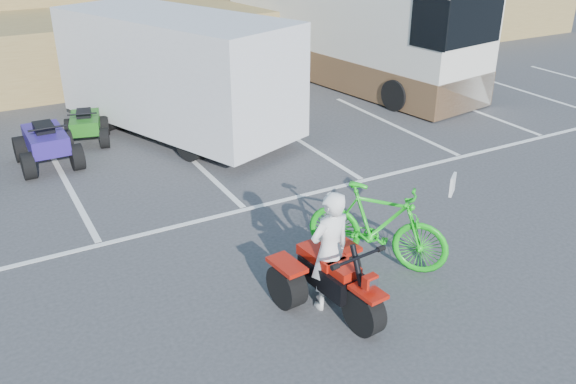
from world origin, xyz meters
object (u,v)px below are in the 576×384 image
quad_atv_blue (50,165)px  rider (330,251)px  red_trike_atv (335,310)px  green_dirt_bike (377,226)px  quad_atv_green (88,142)px  cargo_trailer (176,71)px  rv_motorhome (345,32)px

quad_atv_blue → rider: bearing=-71.3°
red_trike_atv → quad_atv_blue: bearing=103.3°
green_dirt_bike → quad_atv_green: (-2.80, 7.70, -0.67)m
green_dirt_bike → quad_atv_green: size_ratio=1.63×
quad_atv_green → cargo_trailer: bearing=3.0°
rider → green_dirt_bike: 1.39m
cargo_trailer → quad_atv_green: bearing=147.8°
green_dirt_bike → cargo_trailer: (-0.61, 7.28, 0.89)m
rv_motorhome → cargo_trailer: bearing=-168.7°
cargo_trailer → quad_atv_green: size_ratio=4.84×
rider → quad_atv_blue: bearing=-76.4°
red_trike_atv → rv_motorhome: bearing=49.8°
green_dirt_bike → red_trike_atv: bearing=172.9°
green_dirt_bike → quad_atv_blue: bearing=81.9°
green_dirt_bike → quad_atv_blue: (-3.83, 6.69, -0.67)m
cargo_trailer → quad_atv_green: 2.72m
red_trike_atv → rv_motorhome: size_ratio=0.18×
green_dirt_bike → rv_motorhome: (5.82, 9.64, 0.82)m
cargo_trailer → green_dirt_bike: bearing=-106.4°
red_trike_atv → rider: bearing=90.0°
red_trike_atv → rider: 0.90m
red_trike_atv → green_dirt_bike: 1.58m
rv_motorhome → quad_atv_blue: rv_motorhome is taller
red_trike_atv → quad_atv_green: red_trike_atv is taller
green_dirt_bike → cargo_trailer: 7.36m
green_dirt_bike → quad_atv_green: bearing=72.1°
red_trike_atv → quad_atv_green: size_ratio=1.26×
red_trike_atv → green_dirt_bike: (1.23, 0.73, 0.67)m
cargo_trailer → quad_atv_blue: size_ratio=4.06×
rider → rv_motorhome: rv_motorhome is taller
red_trike_atv → rv_motorhome: (7.05, 10.37, 1.50)m
red_trike_atv → cargo_trailer: 8.19m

